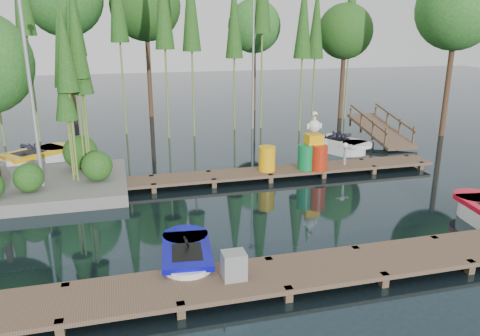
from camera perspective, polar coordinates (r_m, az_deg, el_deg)
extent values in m
plane|color=#1B2B32|center=(14.17, -1.44, -4.98)|extent=(90.00, 90.00, 0.00)
cube|color=brown|center=(10.16, 4.64, -12.79)|extent=(18.00, 1.50, 0.10)
cube|color=brown|center=(9.36, -21.05, -18.28)|extent=(0.16, 0.16, 0.50)
cube|color=brown|center=(10.42, -20.39, -14.36)|extent=(0.16, 0.16, 0.50)
cube|color=brown|center=(9.32, -7.20, -17.34)|extent=(0.16, 0.16, 0.50)
cube|color=brown|center=(10.38, -8.19, -13.51)|extent=(0.16, 0.16, 0.50)
cube|color=brown|center=(9.76, 5.88, -15.55)|extent=(0.16, 0.16, 0.50)
cube|color=brown|center=(10.78, 3.48, -12.13)|extent=(0.16, 0.16, 0.50)
cube|color=brown|center=(10.63, 17.11, -13.37)|extent=(0.16, 0.16, 0.50)
cube|color=brown|center=(11.57, 13.82, -10.48)|extent=(0.16, 0.16, 0.50)
cube|color=brown|center=(11.83, 26.19, -11.20)|extent=(0.16, 0.16, 0.50)
cube|color=brown|center=(12.68, 22.50, -8.82)|extent=(0.16, 0.16, 0.50)
cube|color=brown|center=(16.60, -0.11, -0.75)|extent=(15.00, 1.20, 0.10)
cube|color=brown|center=(16.01, -25.08, -3.84)|extent=(0.16, 0.16, 0.50)
cube|color=brown|center=(16.90, -24.56, -2.72)|extent=(0.16, 0.16, 0.50)
cube|color=brown|center=(15.75, -17.81, -3.35)|extent=(0.16, 0.16, 0.50)
cube|color=brown|center=(16.65, -17.69, -2.24)|extent=(0.16, 0.16, 0.50)
cube|color=brown|center=(15.74, -10.44, -2.80)|extent=(0.16, 0.16, 0.50)
cube|color=brown|center=(16.65, -10.72, -1.72)|extent=(0.16, 0.16, 0.50)
cube|color=brown|center=(16.00, -3.18, -2.21)|extent=(0.16, 0.16, 0.50)
cube|color=brown|center=(16.89, -3.85, -1.19)|extent=(0.16, 0.16, 0.50)
cube|color=brown|center=(16.50, 3.73, -1.62)|extent=(0.16, 0.16, 0.50)
cube|color=brown|center=(17.37, 2.73, -0.66)|extent=(0.16, 0.16, 0.50)
cube|color=brown|center=(17.23, 10.14, -1.05)|extent=(0.16, 0.16, 0.50)
cube|color=brown|center=(18.07, 8.87, -0.15)|extent=(0.16, 0.16, 0.50)
cube|color=brown|center=(18.16, 15.96, -0.52)|extent=(0.16, 0.16, 0.50)
cube|color=brown|center=(18.95, 14.50, 0.31)|extent=(0.16, 0.16, 0.50)
cube|color=brown|center=(19.26, 21.17, -0.04)|extent=(0.16, 0.16, 0.50)
cube|color=brown|center=(20.01, 19.59, 0.73)|extent=(0.16, 0.16, 0.50)
cube|color=slate|center=(16.86, -24.27, -2.26)|extent=(6.20, 4.20, 0.42)
sphere|color=#295D1D|center=(15.69, -24.37, -1.09)|extent=(0.90, 0.90, 0.90)
sphere|color=#295D1D|center=(17.58, -18.88, 1.84)|extent=(1.20, 1.20, 1.20)
sphere|color=#295D1D|center=(16.03, -17.03, 0.24)|extent=(1.00, 1.00, 1.00)
cylinder|color=olive|center=(16.57, -19.14, 7.94)|extent=(0.07, 0.07, 5.93)
cone|color=#295D1D|center=(16.41, -19.85, 15.10)|extent=(0.70, 0.70, 2.97)
cylinder|color=olive|center=(16.45, -20.25, 7.30)|extent=(0.07, 0.07, 5.66)
cone|color=#295D1D|center=(16.28, -20.97, 14.18)|extent=(0.70, 0.70, 2.83)
cylinder|color=olive|center=(16.63, -18.37, 6.80)|extent=(0.07, 0.07, 5.22)
cone|color=#295D1D|center=(16.44, -18.97, 13.08)|extent=(0.70, 0.70, 2.61)
cylinder|color=olive|center=(15.84, -19.94, 6.75)|extent=(0.07, 0.07, 5.53)
cone|color=#295D1D|center=(15.65, -20.66, 13.73)|extent=(0.70, 0.70, 2.76)
cylinder|color=olive|center=(16.12, -20.15, 4.13)|extent=(0.07, 0.07, 4.01)
cone|color=#295D1D|center=(15.89, -20.66, 9.07)|extent=(0.70, 0.70, 2.01)
cylinder|color=olive|center=(16.44, -18.76, 8.23)|extent=(0.07, 0.07, 6.11)
cone|color=#295D1D|center=(16.29, -19.48, 15.67)|extent=(0.70, 0.70, 3.05)
cylinder|color=#49301F|center=(25.35, 24.11, 10.34)|extent=(0.26, 0.26, 6.06)
sphere|color=#327529|center=(25.26, 24.96, 17.15)|extent=(3.81, 3.81, 3.81)
cylinder|color=#49301F|center=(28.72, 12.38, 10.94)|extent=(0.26, 0.26, 5.02)
sphere|color=#295D1D|center=(28.59, 12.71, 15.95)|extent=(3.16, 3.16, 3.16)
cylinder|color=#49301F|center=(30.89, 1.71, 11.97)|extent=(0.26, 0.26, 5.31)
sphere|color=#327529|center=(30.78, 1.75, 16.90)|extent=(3.34, 3.34, 3.34)
cylinder|color=#49301F|center=(28.98, -11.08, 12.50)|extent=(0.26, 0.26, 6.46)
sphere|color=#295D1D|center=(28.93, -11.46, 18.88)|extent=(4.06, 4.06, 4.06)
cylinder|color=#49301F|center=(28.96, -20.04, 12.20)|extent=(0.26, 0.26, 6.85)
cylinder|color=olive|center=(23.91, -24.54, 14.34)|extent=(0.09, 0.09, 9.66)
cylinder|color=olive|center=(24.73, -19.15, 12.64)|extent=(0.09, 0.09, 7.69)
cone|color=#295D1D|center=(24.70, -19.64, 17.61)|extent=(0.90, 0.90, 4.23)
cylinder|color=olive|center=(24.30, -14.40, 14.51)|extent=(0.09, 0.09, 8.99)
cylinder|color=olive|center=(22.82, -9.10, 14.00)|extent=(0.09, 0.09, 8.44)
cylinder|color=olive|center=(23.13, -5.87, 13.88)|extent=(0.09, 0.09, 8.22)
cone|color=#295D1D|center=(23.13, -6.05, 19.58)|extent=(0.90, 0.90, 4.52)
cylinder|color=olive|center=(24.47, -0.70, 13.17)|extent=(0.09, 0.09, 7.41)
cone|color=#295D1D|center=(24.43, -0.72, 18.03)|extent=(0.90, 0.90, 4.07)
cylinder|color=olive|center=(25.06, 2.70, 15.95)|extent=(0.09, 0.09, 9.77)
cylinder|color=olive|center=(24.51, 7.58, 13.03)|extent=(0.09, 0.09, 7.40)
cone|color=#295D1D|center=(24.47, 7.77, 17.88)|extent=(0.90, 0.90, 4.07)
cylinder|color=olive|center=(26.52, 9.09, 12.96)|extent=(0.09, 0.09, 7.14)
cone|color=#295D1D|center=(26.47, 9.30, 17.28)|extent=(0.90, 0.90, 3.93)
cylinder|color=olive|center=(28.49, 13.16, 14.48)|extent=(0.09, 0.09, 8.61)
cone|color=#295D1D|center=(28.51, 13.50, 19.31)|extent=(0.90, 0.90, 4.74)
cylinder|color=gray|center=(15.60, -24.18, 8.89)|extent=(0.12, 0.12, 7.00)
cylinder|color=gray|center=(24.88, 1.61, 12.75)|extent=(0.12, 0.12, 7.00)
cube|color=brown|center=(23.23, 16.74, 4.40)|extent=(1.50, 3.94, 0.95)
cube|color=brown|center=(21.53, 17.34, 3.52)|extent=(0.08, 0.08, 0.90)
cube|color=brown|center=(22.43, 15.90, 4.44)|extent=(0.08, 0.08, 0.90)
cube|color=brown|center=(23.33, 14.56, 5.28)|extent=(0.08, 0.08, 0.90)
cube|color=brown|center=(24.26, 13.32, 6.06)|extent=(0.08, 0.08, 0.90)
cube|color=brown|center=(22.76, 15.36, 5.81)|extent=(0.06, 3.54, 0.83)
cube|color=brown|center=(22.30, 20.40, 3.67)|extent=(0.08, 0.08, 0.90)
cube|color=brown|center=(23.16, 18.89, 4.55)|extent=(0.08, 0.08, 0.90)
cube|color=brown|center=(24.05, 17.49, 5.37)|extent=(0.08, 0.08, 0.90)
cube|color=brown|center=(24.94, 16.18, 6.13)|extent=(0.08, 0.08, 0.90)
cube|color=brown|center=(23.49, 18.33, 5.89)|extent=(0.06, 3.54, 0.83)
cube|color=white|center=(10.85, -6.47, -11.24)|extent=(1.18, 1.19, 0.49)
cylinder|color=white|center=(11.32, -6.58, -9.97)|extent=(1.18, 1.18, 0.49)
cylinder|color=white|center=(10.37, -6.34, -12.63)|extent=(1.18, 1.18, 0.49)
cube|color=#0706A3|center=(10.72, -6.51, -9.99)|extent=(1.29, 1.97, 0.12)
cylinder|color=#0706A3|center=(11.43, -6.68, -8.23)|extent=(1.20, 1.20, 0.12)
cube|color=black|center=(10.55, -6.48, -10.22)|extent=(0.75, 0.95, 0.05)
torus|color=black|center=(10.77, -6.58, -8.82)|extent=(0.16, 0.26, 0.24)
cylinder|color=white|center=(15.19, 27.20, -4.60)|extent=(1.34, 1.34, 0.55)
cylinder|color=red|center=(15.30, 26.79, -3.20)|extent=(1.37, 1.37, 0.14)
cube|color=white|center=(20.02, -23.70, 0.78)|extent=(1.86, 1.86, 0.60)
cylinder|color=white|center=(20.35, -22.12, 1.21)|extent=(1.85, 1.85, 0.60)
cylinder|color=white|center=(19.71, -25.34, 0.34)|extent=(1.85, 1.85, 0.60)
cube|color=#FFAF0D|center=(19.94, -23.81, 1.69)|extent=(2.63, 2.49, 0.15)
cylinder|color=#FFAF0D|center=(20.42, -21.51, 2.29)|extent=(1.89, 1.89, 0.15)
cube|color=black|center=(19.83, -24.37, 1.69)|extent=(1.36, 1.32, 0.07)
torus|color=black|center=(19.97, -23.49, 2.41)|extent=(0.34, 0.32, 0.29)
imported|color=#1E1E2D|center=(19.74, -24.60, 2.40)|extent=(0.59, 0.58, 1.07)
cube|color=white|center=(20.94, 12.04, 2.47)|extent=(1.63, 1.64, 0.56)
cylinder|color=white|center=(20.60, 13.40, 2.14)|extent=(1.63, 1.63, 0.56)
cylinder|color=white|center=(21.30, 10.73, 2.78)|extent=(1.63, 1.63, 0.56)
cube|color=white|center=(20.87, 12.09, 3.27)|extent=(2.05, 2.45, 0.14)
cylinder|color=white|center=(20.37, 14.09, 2.81)|extent=(1.66, 1.66, 0.14)
cube|color=black|center=(20.98, 11.66, 3.50)|extent=(1.12, 1.23, 0.06)
torus|color=black|center=(20.74, 12.46, 3.74)|extent=(0.26, 0.32, 0.27)
imported|color=#1E1E2D|center=(20.96, 11.58, 4.07)|extent=(0.45, 0.50, 0.91)
imported|color=#1E1E2D|center=(21.05, 12.92, 3.87)|extent=(0.34, 0.39, 0.69)
cube|color=gray|center=(9.75, -0.74, -11.79)|extent=(0.48, 0.40, 0.59)
cylinder|color=#FFAF0D|center=(16.74, 3.31, 1.14)|extent=(0.59, 0.59, 0.89)
cylinder|color=#0D793A|center=(17.04, 8.08, 1.32)|extent=(0.61, 0.61, 0.91)
cylinder|color=white|center=(17.55, 9.52, 1.71)|extent=(0.61, 0.61, 0.91)
cylinder|color=red|center=(17.03, 9.59, 1.23)|extent=(0.61, 0.61, 0.91)
cube|color=#FFAF0D|center=(17.10, 8.97, 3.51)|extent=(0.56, 0.56, 0.35)
sphere|color=white|center=(17.00, 9.04, 5.09)|extent=(0.44, 0.44, 0.44)
cylinder|color=white|center=(16.95, 9.08, 5.93)|extent=(0.10, 0.10, 0.30)
sphere|color=white|center=(16.92, 9.11, 6.50)|extent=(0.20, 0.20, 0.20)
cone|color=orange|center=(16.74, 9.39, 6.30)|extent=(0.10, 0.30, 0.10)
cube|color=white|center=(17.00, 9.04, 5.09)|extent=(0.56, 0.06, 0.18)
cylinder|color=gray|center=(17.94, 12.65, 1.40)|extent=(0.11, 0.11, 0.63)
sphere|color=white|center=(17.84, 12.74, 2.70)|extent=(0.21, 0.21, 0.21)
cube|color=gray|center=(17.84, 12.74, 2.70)|extent=(0.53, 0.04, 0.04)
cone|color=orange|center=(17.73, 12.93, 2.60)|extent=(0.04, 0.11, 0.04)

